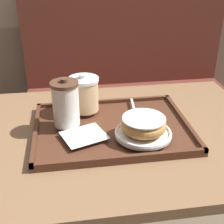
{
  "coord_description": "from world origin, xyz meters",
  "views": [
    {
      "loc": [
        -0.09,
        -0.8,
        1.2
      ],
      "look_at": [
        0.03,
        0.01,
        0.77
      ],
      "focal_mm": 50.0,
      "sensor_mm": 36.0,
      "label": 1
    }
  ],
  "objects_px": {
    "coffee_cup_front": "(66,103)",
    "spoon": "(135,112)",
    "donut_chocolate_glazed": "(144,124)",
    "coffee_cup_rear": "(84,94)"
  },
  "relations": [
    {
      "from": "coffee_cup_front",
      "to": "spoon",
      "type": "bearing_deg",
      "value": 10.42
    },
    {
      "from": "coffee_cup_front",
      "to": "donut_chocolate_glazed",
      "type": "distance_m",
      "value": 0.23
    },
    {
      "from": "coffee_cup_front",
      "to": "donut_chocolate_glazed",
      "type": "relative_size",
      "value": 1.16
    },
    {
      "from": "donut_chocolate_glazed",
      "to": "spoon",
      "type": "distance_m",
      "value": 0.14
    },
    {
      "from": "donut_chocolate_glazed",
      "to": "coffee_cup_front",
      "type": "bearing_deg",
      "value": 156.0
    },
    {
      "from": "coffee_cup_rear",
      "to": "coffee_cup_front",
      "type": "bearing_deg",
      "value": -123.52
    },
    {
      "from": "spoon",
      "to": "coffee_cup_rear",
      "type": "bearing_deg",
      "value": -101.98
    },
    {
      "from": "coffee_cup_front",
      "to": "coffee_cup_rear",
      "type": "height_order",
      "value": "coffee_cup_front"
    },
    {
      "from": "coffee_cup_rear",
      "to": "spoon",
      "type": "xyz_separation_m",
      "value": [
        0.16,
        -0.05,
        -0.05
      ]
    },
    {
      "from": "coffee_cup_front",
      "to": "spoon",
      "type": "height_order",
      "value": "coffee_cup_front"
    }
  ]
}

